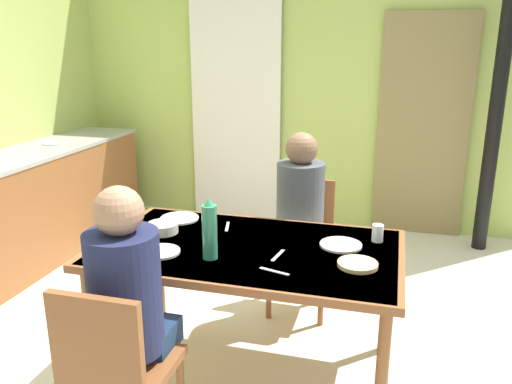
% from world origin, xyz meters
% --- Properties ---
extents(ground_plane, '(6.61, 6.61, 0.00)m').
position_xyz_m(ground_plane, '(0.00, 0.00, 0.00)').
color(ground_plane, silver).
extents(wall_back, '(4.63, 0.10, 2.88)m').
position_xyz_m(wall_back, '(0.00, 2.54, 1.44)').
color(wall_back, '#AEC660').
rests_on(wall_back, ground_plane).
extents(door_wooden, '(0.80, 0.05, 2.00)m').
position_xyz_m(door_wooden, '(1.18, 2.46, 1.00)').
color(door_wooden, olive).
rests_on(door_wooden, ground_plane).
extents(stove_pipe_column, '(0.12, 0.12, 2.88)m').
position_xyz_m(stove_pipe_column, '(1.73, 2.19, 1.44)').
color(stove_pipe_column, black).
rests_on(stove_pipe_column, ground_plane).
extents(curtain_panel, '(0.90, 0.03, 2.42)m').
position_xyz_m(curtain_panel, '(-0.59, 2.44, 1.21)').
color(curtain_panel, white).
rests_on(curtain_panel, ground_plane).
extents(kitchen_counter, '(0.61, 2.48, 0.91)m').
position_xyz_m(kitchen_counter, '(-1.88, 0.99, 0.45)').
color(kitchen_counter, brown).
rests_on(kitchen_counter, ground_plane).
extents(dining_table, '(1.56, 0.91, 0.73)m').
position_xyz_m(dining_table, '(0.26, -0.03, 0.67)').
color(dining_table, brown).
rests_on(dining_table, ground_plane).
extents(chair_near_diner, '(0.40, 0.40, 0.87)m').
position_xyz_m(chair_near_diner, '(-0.06, -0.84, 0.50)').
color(chair_near_diner, brown).
rests_on(chair_near_diner, ground_plane).
extents(chair_far_diner, '(0.40, 0.40, 0.87)m').
position_xyz_m(chair_far_diner, '(0.40, 0.78, 0.50)').
color(chair_far_diner, brown).
rests_on(chair_far_diner, ground_plane).
extents(person_near_diner, '(0.30, 0.37, 0.77)m').
position_xyz_m(person_near_diner, '(-0.06, -0.70, 0.78)').
color(person_near_diner, '#1A2D4C').
rests_on(person_near_diner, ground_plane).
extents(person_far_diner, '(0.30, 0.37, 0.77)m').
position_xyz_m(person_far_diner, '(0.40, 0.64, 0.78)').
color(person_far_diner, '#554E4E').
rests_on(person_far_diner, ground_plane).
extents(water_bottle_green_near, '(0.07, 0.07, 0.30)m').
position_xyz_m(water_bottle_green_near, '(0.12, -0.22, 0.88)').
color(water_bottle_green_near, '#368B63').
rests_on(water_bottle_green_near, dining_table).
extents(serving_bowl_center, '(0.17, 0.17, 0.05)m').
position_xyz_m(serving_bowl_center, '(-0.25, 0.04, 0.76)').
color(serving_bowl_center, silver).
rests_on(serving_bowl_center, dining_table).
extents(dinner_plate_near_left, '(0.22, 0.22, 0.01)m').
position_xyz_m(dinner_plate_near_left, '(0.72, 0.11, 0.74)').
color(dinner_plate_near_left, white).
rests_on(dinner_plate_near_left, dining_table).
extents(dinner_plate_near_right, '(0.23, 0.23, 0.01)m').
position_xyz_m(dinner_plate_near_right, '(-0.25, 0.27, 0.74)').
color(dinner_plate_near_right, white).
rests_on(dinner_plate_near_right, dining_table).
extents(dinner_plate_far_center, '(0.20, 0.20, 0.01)m').
position_xyz_m(dinner_plate_far_center, '(-0.14, -0.23, 0.74)').
color(dinner_plate_far_center, white).
rests_on(dinner_plate_far_center, dining_table).
extents(drinking_glass_by_near_diner, '(0.06, 0.06, 0.09)m').
position_xyz_m(drinking_glass_by_near_diner, '(0.90, 0.22, 0.78)').
color(drinking_glass_by_near_diner, silver).
rests_on(drinking_glass_by_near_diner, dining_table).
extents(drinking_glass_by_far_diner, '(0.06, 0.06, 0.09)m').
position_xyz_m(drinking_glass_by_far_diner, '(-0.42, 0.04, 0.78)').
color(drinking_glass_by_far_diner, silver).
rests_on(drinking_glass_by_far_diner, dining_table).
extents(bread_plate_sliced, '(0.19, 0.19, 0.02)m').
position_xyz_m(bread_plate_sliced, '(0.82, -0.13, 0.74)').
color(bread_plate_sliced, '#DBB77A').
rests_on(bread_plate_sliced, dining_table).
extents(cutlery_knife_near, '(0.04, 0.15, 0.00)m').
position_xyz_m(cutlery_knife_near, '(0.43, -0.11, 0.74)').
color(cutlery_knife_near, silver).
rests_on(cutlery_knife_near, dining_table).
extents(cutlery_fork_near, '(0.15, 0.06, 0.00)m').
position_xyz_m(cutlery_fork_near, '(0.46, -0.29, 0.74)').
color(cutlery_fork_near, silver).
rests_on(cutlery_fork_near, dining_table).
extents(cutlery_knife_far, '(0.05, 0.15, 0.00)m').
position_xyz_m(cutlery_knife_far, '(0.06, 0.22, 0.74)').
color(cutlery_knife_far, silver).
rests_on(cutlery_knife_far, dining_table).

